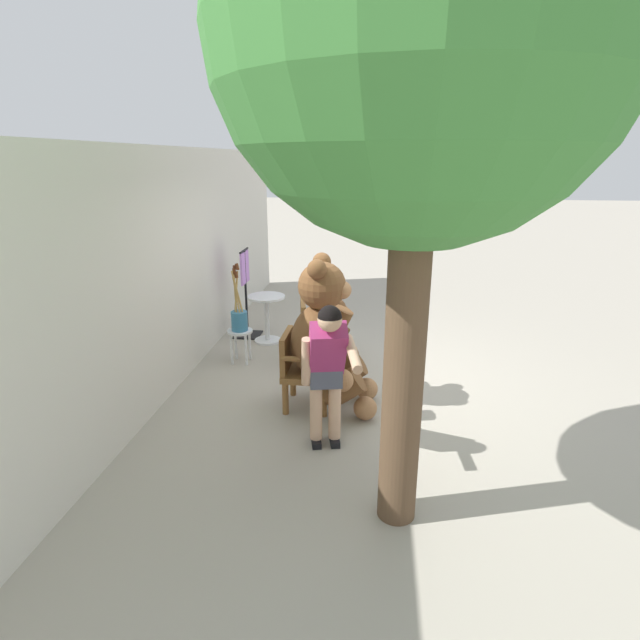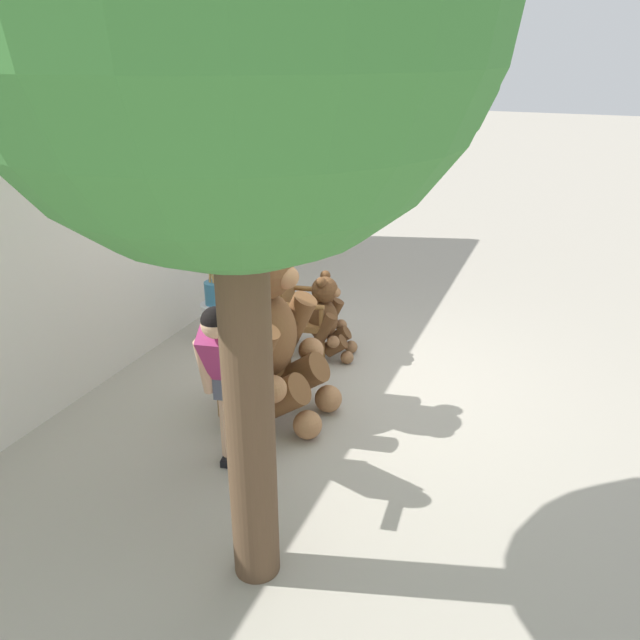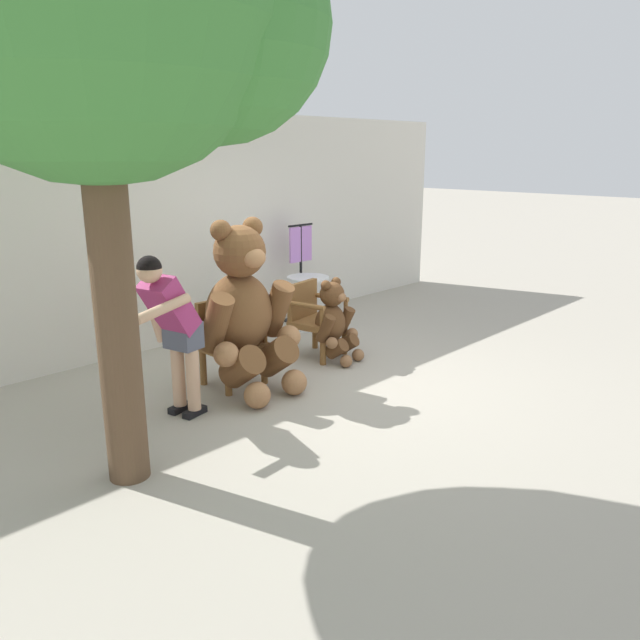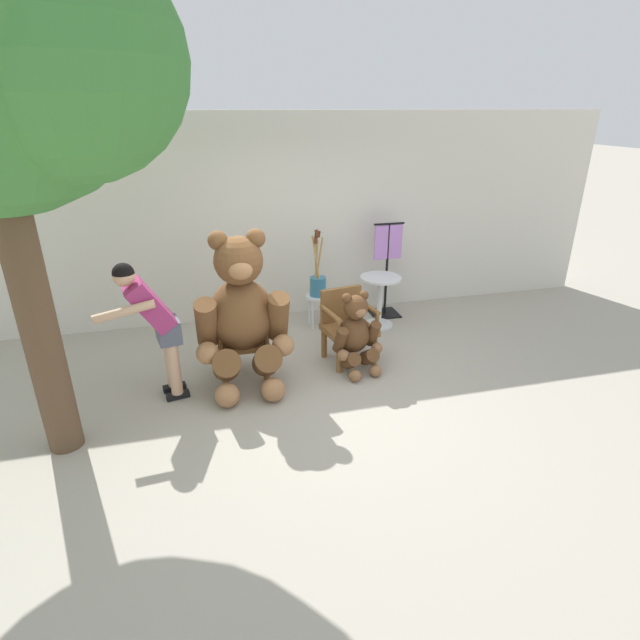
{
  "view_description": "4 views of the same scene",
  "coord_description": "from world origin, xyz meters",
  "px_view_note": "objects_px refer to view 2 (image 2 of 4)",
  "views": [
    {
      "loc": [
        -5.66,
        -0.04,
        2.67
      ],
      "look_at": [
        -0.13,
        0.59,
        0.86
      ],
      "focal_mm": 28.0,
      "sensor_mm": 36.0,
      "label": 1
    },
    {
      "loc": [
        -5.04,
        -1.81,
        3.12
      ],
      "look_at": [
        0.26,
        0.37,
        0.6
      ],
      "focal_mm": 35.0,
      "sensor_mm": 36.0,
      "label": 2
    },
    {
      "loc": [
        -4.37,
        -4.16,
        2.33
      ],
      "look_at": [
        0.15,
        0.19,
        0.62
      ],
      "focal_mm": 35.0,
      "sensor_mm": 36.0,
      "label": 3
    },
    {
      "loc": [
        -1.02,
        -4.45,
        2.86
      ],
      "look_at": [
        0.17,
        0.25,
        0.76
      ],
      "focal_mm": 28.0,
      "sensor_mm": 36.0,
      "label": 4
    }
  ],
  "objects_px": {
    "patio_tree": "(253,0)",
    "person_visitor": "(229,372)",
    "wooden_chair_left": "(246,363)",
    "teddy_bear_small": "(327,317)",
    "round_side_table": "(264,283)",
    "wooden_chair_right": "(302,314)",
    "white_stool": "(216,312)",
    "clothing_display_stand": "(245,253)",
    "brush_bucket": "(214,288)",
    "teddy_bear_large": "(272,331)"
  },
  "relations": [
    {
      "from": "patio_tree",
      "to": "person_visitor",
      "type": "bearing_deg",
      "value": 44.11
    },
    {
      "from": "wooden_chair_left",
      "to": "teddy_bear_small",
      "type": "distance_m",
      "value": 1.3
    },
    {
      "from": "person_visitor",
      "to": "round_side_table",
      "type": "distance_m",
      "value": 3.14
    },
    {
      "from": "wooden_chair_left",
      "to": "wooden_chair_right",
      "type": "distance_m",
      "value": 1.25
    },
    {
      "from": "white_stool",
      "to": "wooden_chair_right",
      "type": "bearing_deg",
      "value": -84.23
    },
    {
      "from": "patio_tree",
      "to": "clothing_display_stand",
      "type": "distance_m",
      "value": 5.14
    },
    {
      "from": "wooden_chair_left",
      "to": "patio_tree",
      "type": "relative_size",
      "value": 0.18
    },
    {
      "from": "teddy_bear_small",
      "to": "person_visitor",
      "type": "relative_size",
      "value": 0.63
    },
    {
      "from": "wooden_chair_right",
      "to": "brush_bucket",
      "type": "relative_size",
      "value": 0.94
    },
    {
      "from": "patio_tree",
      "to": "white_stool",
      "type": "bearing_deg",
      "value": 37.11
    },
    {
      "from": "white_stool",
      "to": "clothing_display_stand",
      "type": "bearing_deg",
      "value": 9.81
    },
    {
      "from": "round_side_table",
      "to": "white_stool",
      "type": "bearing_deg",
      "value": 167.27
    },
    {
      "from": "teddy_bear_small",
      "to": "white_stool",
      "type": "height_order",
      "value": "teddy_bear_small"
    },
    {
      "from": "wooden_chair_right",
      "to": "patio_tree",
      "type": "height_order",
      "value": "patio_tree"
    },
    {
      "from": "teddy_bear_small",
      "to": "clothing_display_stand",
      "type": "height_order",
      "value": "clothing_display_stand"
    },
    {
      "from": "wooden_chair_right",
      "to": "brush_bucket",
      "type": "distance_m",
      "value": 1.04
    },
    {
      "from": "wooden_chair_left",
      "to": "teddy_bear_small",
      "type": "height_order",
      "value": "teddy_bear_small"
    },
    {
      "from": "wooden_chair_left",
      "to": "clothing_display_stand",
      "type": "height_order",
      "value": "clothing_display_stand"
    },
    {
      "from": "teddy_bear_large",
      "to": "patio_tree",
      "type": "height_order",
      "value": "patio_tree"
    },
    {
      "from": "wooden_chair_right",
      "to": "white_stool",
      "type": "distance_m",
      "value": 1.03
    },
    {
      "from": "person_visitor",
      "to": "brush_bucket",
      "type": "bearing_deg",
      "value": 34.31
    },
    {
      "from": "teddy_bear_large",
      "to": "round_side_table",
      "type": "height_order",
      "value": "teddy_bear_large"
    },
    {
      "from": "teddy_bear_large",
      "to": "person_visitor",
      "type": "bearing_deg",
      "value": -173.97
    },
    {
      "from": "teddy_bear_small",
      "to": "brush_bucket",
      "type": "relative_size",
      "value": 1.03
    },
    {
      "from": "brush_bucket",
      "to": "clothing_display_stand",
      "type": "bearing_deg",
      "value": 9.68
    },
    {
      "from": "white_stool",
      "to": "wooden_chair_left",
      "type": "bearing_deg",
      "value": -138.35
    },
    {
      "from": "person_visitor",
      "to": "round_side_table",
      "type": "relative_size",
      "value": 2.09
    },
    {
      "from": "person_visitor",
      "to": "white_stool",
      "type": "relative_size",
      "value": 3.27
    },
    {
      "from": "teddy_bear_large",
      "to": "brush_bucket",
      "type": "bearing_deg",
      "value": 48.49
    },
    {
      "from": "brush_bucket",
      "to": "white_stool",
      "type": "bearing_deg",
      "value": -55.65
    },
    {
      "from": "patio_tree",
      "to": "clothing_display_stand",
      "type": "relative_size",
      "value": 3.42
    },
    {
      "from": "wooden_chair_right",
      "to": "round_side_table",
      "type": "xyz_separation_m",
      "value": [
        0.73,
        0.83,
        -0.01
      ]
    },
    {
      "from": "wooden_chair_left",
      "to": "round_side_table",
      "type": "xyz_separation_m",
      "value": [
        1.98,
        0.83,
        -0.01
      ]
    },
    {
      "from": "teddy_bear_small",
      "to": "patio_tree",
      "type": "distance_m",
      "value": 4.12
    },
    {
      "from": "wooden_chair_right",
      "to": "patio_tree",
      "type": "distance_m",
      "value": 4.17
    },
    {
      "from": "teddy_bear_small",
      "to": "brush_bucket",
      "type": "height_order",
      "value": "brush_bucket"
    },
    {
      "from": "teddy_bear_large",
      "to": "teddy_bear_small",
      "type": "bearing_deg",
      "value": -0.83
    },
    {
      "from": "wooden_chair_left",
      "to": "teddy_bear_small",
      "type": "xyz_separation_m",
      "value": [
        1.27,
        -0.29,
        0.0
      ]
    },
    {
      "from": "teddy_bear_large",
      "to": "clothing_display_stand",
      "type": "xyz_separation_m",
      "value": [
        2.21,
        1.47,
        -0.12
      ]
    },
    {
      "from": "wooden_chair_left",
      "to": "teddy_bear_large",
      "type": "height_order",
      "value": "teddy_bear_large"
    },
    {
      "from": "brush_bucket",
      "to": "patio_tree",
      "type": "distance_m",
      "value": 4.36
    },
    {
      "from": "wooden_chair_right",
      "to": "patio_tree",
      "type": "relative_size",
      "value": 0.18
    },
    {
      "from": "wooden_chair_right",
      "to": "person_visitor",
      "type": "relative_size",
      "value": 0.57
    },
    {
      "from": "clothing_display_stand",
      "to": "teddy_bear_small",
      "type": "bearing_deg",
      "value": -122.16
    },
    {
      "from": "white_stool",
      "to": "patio_tree",
      "type": "height_order",
      "value": "patio_tree"
    },
    {
      "from": "brush_bucket",
      "to": "patio_tree",
      "type": "relative_size",
      "value": 0.2
    },
    {
      "from": "teddy_bear_large",
      "to": "clothing_display_stand",
      "type": "relative_size",
      "value": 1.25
    },
    {
      "from": "teddy_bear_small",
      "to": "round_side_table",
      "type": "xyz_separation_m",
      "value": [
        0.71,
        1.12,
        -0.02
      ]
    },
    {
      "from": "wooden_chair_left",
      "to": "person_visitor",
      "type": "xyz_separation_m",
      "value": [
        -0.89,
        -0.37,
        0.44
      ]
    },
    {
      "from": "wooden_chair_right",
      "to": "person_visitor",
      "type": "distance_m",
      "value": 2.21
    }
  ]
}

